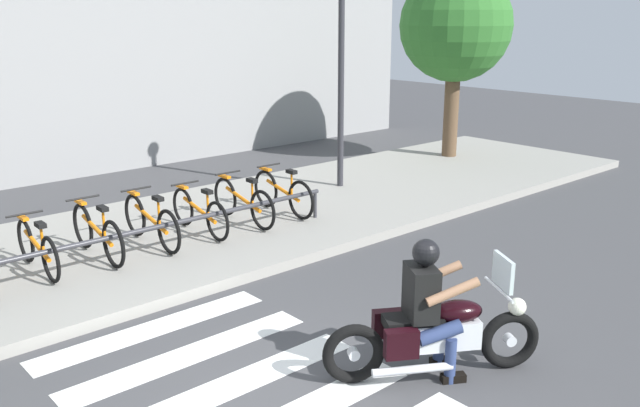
{
  "coord_description": "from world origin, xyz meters",
  "views": [
    {
      "loc": [
        -3.36,
        -4.06,
        3.46
      ],
      "look_at": [
        1.96,
        1.96,
        1.17
      ],
      "focal_mm": 37.63,
      "sensor_mm": 36.0,
      "label": 1
    }
  ],
  "objects_px": {
    "motorcycle": "(435,333)",
    "rider": "(429,299)",
    "bicycle_4": "(151,221)",
    "bicycle_5": "(199,212)",
    "bike_rack": "(143,232)",
    "bicycle_3": "(97,233)",
    "tree_near_rack": "(456,27)",
    "street_lamp": "(341,62)",
    "bicycle_2": "(37,248)",
    "bicycle_7": "(283,193)",
    "bicycle_6": "(243,202)"
  },
  "relations": [
    {
      "from": "bicycle_2",
      "to": "bicycle_5",
      "type": "bearing_deg",
      "value": 0.0
    },
    {
      "from": "bicycle_5",
      "to": "bicycle_6",
      "type": "xyz_separation_m",
      "value": [
        0.82,
        -0.0,
        0.01
      ]
    },
    {
      "from": "rider",
      "to": "bicycle_5",
      "type": "height_order",
      "value": "rider"
    },
    {
      "from": "bicycle_5",
      "to": "bicycle_6",
      "type": "relative_size",
      "value": 0.96
    },
    {
      "from": "bicycle_5",
      "to": "bike_rack",
      "type": "distance_m",
      "value": 1.36
    },
    {
      "from": "rider",
      "to": "bike_rack",
      "type": "distance_m",
      "value": 4.46
    },
    {
      "from": "motorcycle",
      "to": "rider",
      "type": "distance_m",
      "value": 0.37
    },
    {
      "from": "bicycle_2",
      "to": "bicycle_7",
      "type": "height_order",
      "value": "bicycle_7"
    },
    {
      "from": "bike_rack",
      "to": "bicycle_3",
      "type": "bearing_deg",
      "value": 126.61
    },
    {
      "from": "bicycle_6",
      "to": "street_lamp",
      "type": "height_order",
      "value": "street_lamp"
    },
    {
      "from": "bicycle_6",
      "to": "bicycle_2",
      "type": "bearing_deg",
      "value": 179.99
    },
    {
      "from": "motorcycle",
      "to": "tree_near_rack",
      "type": "distance_m",
      "value": 10.5
    },
    {
      "from": "bicycle_4",
      "to": "bike_rack",
      "type": "relative_size",
      "value": 0.27
    },
    {
      "from": "rider",
      "to": "bicycle_7",
      "type": "xyz_separation_m",
      "value": [
        2.12,
        4.94,
        -0.3
      ]
    },
    {
      "from": "bicycle_2",
      "to": "street_lamp",
      "type": "xyz_separation_m",
      "value": [
        6.16,
        0.75,
        2.09
      ]
    },
    {
      "from": "bicycle_4",
      "to": "bicycle_3",
      "type": "bearing_deg",
      "value": -179.99
    },
    {
      "from": "rider",
      "to": "bicycle_3",
      "type": "bearing_deg",
      "value": 103.34
    },
    {
      "from": "bicycle_5",
      "to": "tree_near_rack",
      "type": "height_order",
      "value": "tree_near_rack"
    },
    {
      "from": "tree_near_rack",
      "to": "bicycle_5",
      "type": "bearing_deg",
      "value": -171.46
    },
    {
      "from": "bicycle_2",
      "to": "bicycle_5",
      "type": "distance_m",
      "value": 2.47
    },
    {
      "from": "bicycle_7",
      "to": "street_lamp",
      "type": "bearing_deg",
      "value": 20.16
    },
    {
      "from": "street_lamp",
      "to": "motorcycle",
      "type": "bearing_deg",
      "value": -125.57
    },
    {
      "from": "bicycle_2",
      "to": "bicycle_3",
      "type": "xyz_separation_m",
      "value": [
        0.82,
        -0.0,
        0.02
      ]
    },
    {
      "from": "bicycle_2",
      "to": "bicycle_6",
      "type": "xyz_separation_m",
      "value": [
        3.29,
        -0.0,
        0.02
      ]
    },
    {
      "from": "bicycle_3",
      "to": "bicycle_5",
      "type": "height_order",
      "value": "bicycle_3"
    },
    {
      "from": "motorcycle",
      "to": "bicycle_3",
      "type": "height_order",
      "value": "motorcycle"
    },
    {
      "from": "street_lamp",
      "to": "bike_rack",
      "type": "bearing_deg",
      "value": -165.16
    },
    {
      "from": "motorcycle",
      "to": "street_lamp",
      "type": "relative_size",
      "value": 0.46
    },
    {
      "from": "motorcycle",
      "to": "bicycle_6",
      "type": "height_order",
      "value": "motorcycle"
    },
    {
      "from": "rider",
      "to": "bike_rack",
      "type": "relative_size",
      "value": 0.22
    },
    {
      "from": "bicycle_5",
      "to": "bicycle_7",
      "type": "height_order",
      "value": "bicycle_7"
    },
    {
      "from": "bicycle_4",
      "to": "street_lamp",
      "type": "height_order",
      "value": "street_lamp"
    },
    {
      "from": "motorcycle",
      "to": "bicycle_2",
      "type": "distance_m",
      "value": 5.4
    },
    {
      "from": "bicycle_4",
      "to": "motorcycle",
      "type": "bearing_deg",
      "value": -85.25
    },
    {
      "from": "street_lamp",
      "to": "tree_near_rack",
      "type": "relative_size",
      "value": 0.95
    },
    {
      "from": "rider",
      "to": "bicycle_2",
      "type": "relative_size",
      "value": 0.91
    },
    {
      "from": "tree_near_rack",
      "to": "street_lamp",
      "type": "bearing_deg",
      "value": -174.25
    },
    {
      "from": "rider",
      "to": "bicycle_5",
      "type": "bearing_deg",
      "value": 84.52
    },
    {
      "from": "bicycle_4",
      "to": "bike_rack",
      "type": "distance_m",
      "value": 0.69
    },
    {
      "from": "street_lamp",
      "to": "bicycle_6",
      "type": "bearing_deg",
      "value": -165.33
    },
    {
      "from": "bicycle_2",
      "to": "bicycle_6",
      "type": "relative_size",
      "value": 0.91
    },
    {
      "from": "bicycle_3",
      "to": "bicycle_7",
      "type": "relative_size",
      "value": 1.04
    },
    {
      "from": "rider",
      "to": "bicycle_3",
      "type": "relative_size",
      "value": 0.83
    },
    {
      "from": "street_lamp",
      "to": "tree_near_rack",
      "type": "xyz_separation_m",
      "value": [
        3.97,
        0.4,
        0.59
      ]
    },
    {
      "from": "bicycle_5",
      "to": "street_lamp",
      "type": "height_order",
      "value": "street_lamp"
    },
    {
      "from": "bicycle_3",
      "to": "bicycle_4",
      "type": "distance_m",
      "value": 0.82
    },
    {
      "from": "bicycle_2",
      "to": "bicycle_6",
      "type": "distance_m",
      "value": 3.29
    },
    {
      "from": "bicycle_7",
      "to": "tree_near_rack",
      "type": "height_order",
      "value": "tree_near_rack"
    },
    {
      "from": "bicycle_3",
      "to": "bicycle_5",
      "type": "xyz_separation_m",
      "value": [
        1.65,
        0.0,
        -0.02
      ]
    },
    {
      "from": "bicycle_2",
      "to": "bicycle_4",
      "type": "bearing_deg",
      "value": -0.02
    }
  ]
}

